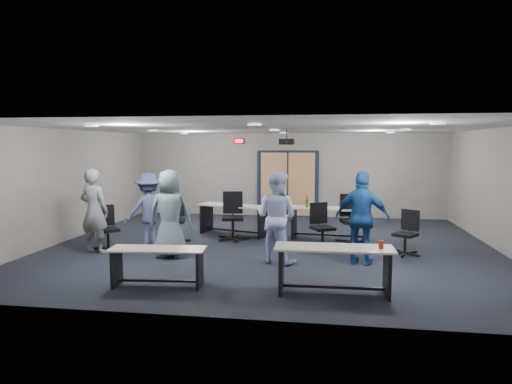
# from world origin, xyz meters

# --- Properties ---
(floor) EXTENTS (10.00, 10.00, 0.00)m
(floor) POSITION_xyz_m (0.00, 0.00, 0.00)
(floor) COLOR black
(floor) RESTS_ON ground
(back_wall) EXTENTS (10.00, 0.04, 2.70)m
(back_wall) POSITION_xyz_m (0.00, 4.50, 1.35)
(back_wall) COLOR gray
(back_wall) RESTS_ON floor
(front_wall) EXTENTS (10.00, 0.04, 2.70)m
(front_wall) POSITION_xyz_m (0.00, -4.50, 1.35)
(front_wall) COLOR gray
(front_wall) RESTS_ON floor
(left_wall) EXTENTS (0.04, 9.00, 2.70)m
(left_wall) POSITION_xyz_m (-5.00, 0.00, 1.35)
(left_wall) COLOR gray
(left_wall) RESTS_ON floor
(right_wall) EXTENTS (0.04, 9.00, 2.70)m
(right_wall) POSITION_xyz_m (5.00, 0.00, 1.35)
(right_wall) COLOR gray
(right_wall) RESTS_ON floor
(ceiling) EXTENTS (10.00, 9.00, 0.04)m
(ceiling) POSITION_xyz_m (0.00, 0.00, 2.70)
(ceiling) COLOR silver
(ceiling) RESTS_ON back_wall
(double_door) EXTENTS (2.00, 0.07, 2.20)m
(double_door) POSITION_xyz_m (0.00, 4.46, 1.05)
(double_door) COLOR black
(double_door) RESTS_ON back_wall
(exit_sign) EXTENTS (0.32, 0.07, 0.18)m
(exit_sign) POSITION_xyz_m (-1.60, 4.44, 2.45)
(exit_sign) COLOR black
(exit_sign) RESTS_ON back_wall
(ceiling_projector) EXTENTS (0.35, 0.32, 0.37)m
(ceiling_projector) POSITION_xyz_m (0.30, 0.50, 2.40)
(ceiling_projector) COLOR black
(ceiling_projector) RESTS_ON ceiling
(ceiling_can_lights) EXTENTS (6.24, 5.74, 0.02)m
(ceiling_can_lights) POSITION_xyz_m (0.00, 0.25, 2.67)
(ceiling_can_lights) COLOR silver
(ceiling_can_lights) RESTS_ON ceiling
(table_front_left) EXTENTS (1.61, 0.67, 0.64)m
(table_front_left) POSITION_xyz_m (-1.49, -3.29, 0.43)
(table_front_left) COLOR #AAA7A1
(table_front_left) RESTS_ON floor
(table_front_right) EXTENTS (1.85, 0.65, 0.87)m
(table_front_right) POSITION_xyz_m (1.37, -3.24, 0.51)
(table_front_right) COLOR #AAA7A1
(table_front_right) RESTS_ON floor
(table_back_left) EXTENTS (2.01, 1.20, 0.77)m
(table_back_left) POSITION_xyz_m (-1.11, 1.16, 0.53)
(table_back_left) COLOR #AAA7A1
(table_back_left) RESTS_ON floor
(table_back_right) EXTENTS (1.99, 0.84, 1.08)m
(table_back_right) POSITION_xyz_m (1.30, 0.93, 0.54)
(table_back_right) COLOR #AAA7A1
(table_back_right) RESTS_ON floor
(chair_back_a) EXTENTS (0.84, 0.84, 1.12)m
(chair_back_a) POSITION_xyz_m (-2.35, 0.04, 0.56)
(chair_back_a) COLOR black
(chair_back_a) RESTS_ON floor
(chair_back_b) EXTENTS (0.86, 0.86, 1.17)m
(chair_back_b) POSITION_xyz_m (-1.02, 0.53, 0.59)
(chair_back_b) COLOR black
(chair_back_b) RESTS_ON floor
(chair_back_c) EXTENTS (0.87, 0.87, 1.02)m
(chair_back_c) POSITION_xyz_m (1.17, -0.13, 0.51)
(chair_back_c) COLOR black
(chair_back_c) RESTS_ON floor
(chair_back_d) EXTENTS (0.88, 0.88, 1.16)m
(chair_back_d) POSITION_xyz_m (1.86, 0.54, 0.58)
(chair_back_d) COLOR black
(chair_back_d) RESTS_ON floor
(chair_loose_left) EXTENTS (0.87, 0.87, 0.98)m
(chair_loose_left) POSITION_xyz_m (-3.54, -0.96, 0.49)
(chair_loose_left) COLOR black
(chair_loose_left) RESTS_ON floor
(chair_loose_right) EXTENTS (0.84, 0.84, 0.95)m
(chair_loose_right) POSITION_xyz_m (2.91, -0.45, 0.48)
(chair_loose_right) COLOR black
(chair_loose_right) RESTS_ON floor
(person_gray) EXTENTS (0.73, 0.54, 1.83)m
(person_gray) POSITION_xyz_m (-3.69, -1.25, 0.92)
(person_gray) COLOR gray
(person_gray) RESTS_ON floor
(person_plaid) EXTENTS (0.95, 0.67, 1.83)m
(person_plaid) POSITION_xyz_m (-1.94, -1.38, 0.92)
(person_plaid) COLOR slate
(person_plaid) RESTS_ON floor
(person_lightblue) EXTENTS (1.07, 0.97, 1.81)m
(person_lightblue) POSITION_xyz_m (0.27, -1.44, 0.90)
(person_lightblue) COLOR #C0CEFF
(person_lightblue) RESTS_ON floor
(person_navy) EXTENTS (1.15, 0.75, 1.82)m
(person_navy) POSITION_xyz_m (1.94, -1.37, 0.91)
(person_navy) COLOR #1A4790
(person_navy) RESTS_ON floor
(person_back) EXTENTS (1.25, 1.16, 1.69)m
(person_back) POSITION_xyz_m (-2.79, -0.45, 0.84)
(person_back) COLOR #44507B
(person_back) RESTS_ON floor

